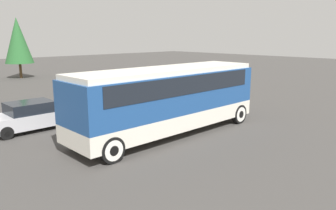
{
  "coord_description": "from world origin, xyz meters",
  "views": [
    {
      "loc": [
        -10.36,
        -10.82,
        4.61
      ],
      "look_at": [
        0.0,
        0.0,
        1.42
      ],
      "focal_mm": 35.0,
      "sensor_mm": 36.0,
      "label": 1
    }
  ],
  "objects_px": {
    "tour_bus": "(169,95)",
    "parked_car_mid": "(33,116)",
    "parked_car_near": "(96,102)",
    "parked_car_far": "(148,89)"
  },
  "relations": [
    {
      "from": "parked_car_mid",
      "to": "parked_car_far",
      "type": "relative_size",
      "value": 0.88
    },
    {
      "from": "parked_car_far",
      "to": "tour_bus",
      "type": "bearing_deg",
      "value": -123.91
    },
    {
      "from": "tour_bus",
      "to": "parked_car_mid",
      "type": "xyz_separation_m",
      "value": [
        -4.39,
        5.25,
        -1.2
      ]
    },
    {
      "from": "parked_car_near",
      "to": "parked_car_mid",
      "type": "relative_size",
      "value": 1.0
    },
    {
      "from": "parked_car_near",
      "to": "parked_car_mid",
      "type": "bearing_deg",
      "value": -171.27
    },
    {
      "from": "parked_car_far",
      "to": "parked_car_near",
      "type": "bearing_deg",
      "value": -162.41
    },
    {
      "from": "tour_bus",
      "to": "parked_car_mid",
      "type": "height_order",
      "value": "tour_bus"
    },
    {
      "from": "parked_car_mid",
      "to": "parked_car_far",
      "type": "xyz_separation_m",
      "value": [
        9.51,
        2.36,
        0.03
      ]
    },
    {
      "from": "parked_car_mid",
      "to": "parked_car_far",
      "type": "height_order",
      "value": "parked_car_far"
    },
    {
      "from": "tour_bus",
      "to": "parked_car_near",
      "type": "distance_m",
      "value": 5.98
    }
  ]
}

